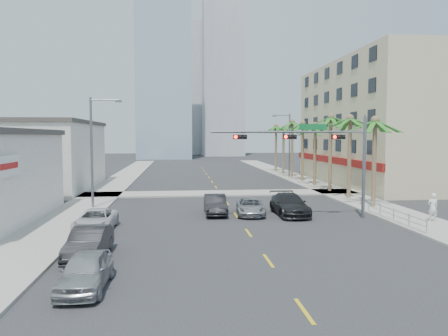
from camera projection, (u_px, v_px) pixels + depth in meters
The scene contains 28 objects.
ground at pixel (261, 250), 22.67m from camera, with size 260.00×260.00×0.00m, color #262628.
sidewalk_right at pixel (342, 194), 43.72m from camera, with size 4.00×120.00×0.15m, color gray.
sidewalk_left at pixel (97, 198), 41.29m from camera, with size 4.00×120.00×0.15m, color gray.
sidewalk_cross at pixel (221, 193), 44.49m from camera, with size 80.00×4.00×0.15m, color gray.
building_right at pixel (391, 123), 54.11m from camera, with size 15.25×28.00×15.00m.
building_left_far at pixel (40, 157), 48.21m from camera, with size 11.00×18.00×7.20m, color beige.
tower_far_left at pixel (164, 67), 114.36m from camera, with size 14.00×14.00×48.00m, color #99B2C6.
tower_far_right at pixel (223, 55), 130.53m from camera, with size 12.00×12.00×60.00m, color #ADADB2.
tower_far_center at pixel (183, 91), 144.85m from camera, with size 16.00×16.00×42.00m, color #ADADB2.
traffic_signal_mast at pixel (321, 148), 30.77m from camera, with size 11.12×0.54×7.20m.
palm_tree_0 at pixel (375, 121), 35.23m from camera, with size 4.80×4.80×7.80m.
palm_tree_1 at pixel (350, 120), 40.37m from camera, with size 4.80×4.80×8.16m.
palm_tree_2 at pixel (331, 118), 45.50m from camera, with size 4.80×4.80×8.52m.
palm_tree_3 at pixel (315, 126), 50.71m from camera, with size 4.80×4.80×7.80m.
palm_tree_4 at pixel (303, 124), 55.84m from camera, with size 4.80×4.80×8.16m.
palm_tree_5 at pixel (292, 123), 60.98m from camera, with size 4.80×4.80×8.52m.
palm_tree_6 at pixel (284, 128), 66.19m from camera, with size 4.80×4.80×7.80m.
palm_tree_7 at pixel (276, 127), 71.32m from camera, with size 4.80×4.80×8.16m.
streetlight_left at pixel (94, 147), 35.07m from camera, with size 2.55×0.25×9.00m.
streetlight_right at pixel (288, 142), 61.11m from camera, with size 2.55×0.25×9.00m.
guardrail at pixel (394, 213), 29.62m from camera, with size 0.08×8.08×1.00m.
car_parked_near at pixel (86, 271), 16.82m from camera, with size 1.69×4.21×1.43m, color #ACACB1.
car_parked_mid at pixel (89, 243), 21.09m from camera, with size 1.58×4.54×1.50m, color black.
car_parked_far at pixel (96, 220), 27.23m from camera, with size 2.20×4.78×1.33m, color silver.
car_lane_left at pixel (215, 205), 32.94m from camera, with size 1.57×4.51×1.49m, color black.
car_lane_center at pixel (251, 207), 32.63m from camera, with size 2.04×4.42×1.23m, color #ACACB0.
car_lane_right at pixel (289, 204), 32.67m from camera, with size 2.21×5.44×1.58m, color black.
pedestrian at pixel (433, 207), 29.50m from camera, with size 0.70×0.46×1.91m, color white.
Camera 1 is at (-4.16, -21.99, 5.90)m, focal length 35.00 mm.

